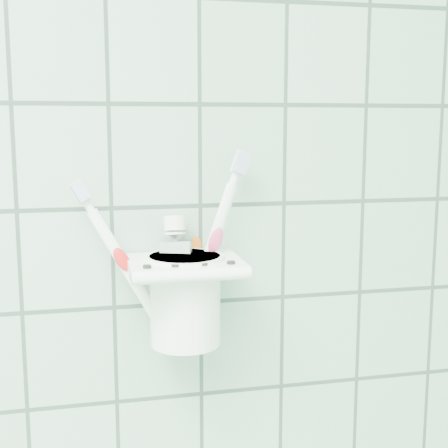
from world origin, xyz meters
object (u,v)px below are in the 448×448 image
at_px(toothbrush_orange, 183,238).
at_px(toothpaste_tube, 178,268).
at_px(holder_bracket, 185,267).
at_px(toothbrush_pink, 167,249).
at_px(toothbrush_blue, 182,248).
at_px(cup, 185,296).

xyz_separation_m(toothbrush_orange, toothpaste_tube, (-0.01, -0.01, -0.03)).
relative_size(holder_bracket, toothbrush_pink, 0.64).
distance_m(holder_bracket, toothpaste_tube, 0.01).
bearing_deg(toothbrush_blue, cup, -106.07).
xyz_separation_m(cup, toothbrush_blue, (-0.00, 0.02, 0.05)).
xyz_separation_m(toothbrush_blue, toothpaste_tube, (-0.01, -0.02, -0.02)).
height_order(cup, toothbrush_orange, toothbrush_orange).
distance_m(holder_bracket, cup, 0.03).
height_order(toothbrush_pink, toothpaste_tube, toothbrush_pink).
bearing_deg(cup, toothpaste_tube, 160.47).
xyz_separation_m(toothbrush_pink, toothbrush_blue, (0.02, 0.02, -0.00)).
bearing_deg(toothbrush_pink, cup, 1.43).
bearing_deg(cup, toothbrush_orange, 85.76).
relative_size(holder_bracket, toothpaste_tube, 0.89).
relative_size(holder_bracket, cup, 1.22).
bearing_deg(toothbrush_orange, cup, -101.93).
bearing_deg(cup, toothbrush_pink, -165.96).
bearing_deg(holder_bracket, toothbrush_blue, 88.17).
relative_size(cup, toothpaste_tube, 0.73).
relative_size(toothbrush_orange, toothpaste_tube, 1.54).
relative_size(cup, toothbrush_orange, 0.47).
xyz_separation_m(holder_bracket, toothpaste_tube, (-0.01, 0.01, -0.00)).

